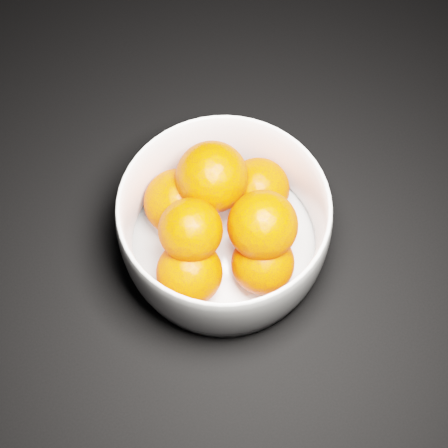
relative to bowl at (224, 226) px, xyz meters
name	(u,v)px	position (x,y,z in m)	size (l,w,h in m)	color
bowl	(224,226)	(0.00, 0.00, 0.00)	(0.21, 0.21, 0.10)	silver
orange_pile	(221,219)	(0.00, 0.00, 0.01)	(0.17, 0.16, 0.11)	#ED3B00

